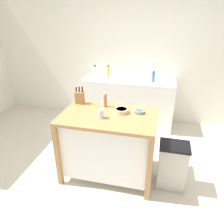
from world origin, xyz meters
TOP-DOWN VIEW (x-y plane):
  - ground_plane at (0.00, 0.00)m, footprint 6.93×6.93m
  - wall_back at (0.00, 2.06)m, footprint 5.93×0.10m
  - kitchen_island at (-0.07, 0.17)m, footprint 1.19×0.75m
  - knife_block at (-0.54, 0.44)m, footprint 0.11×0.09m
  - bowl_stoneware_deep at (0.08, 0.28)m, footprint 0.17×0.17m
  - bowl_ceramic_wide at (0.29, 0.32)m, footprint 0.13×0.13m
  - drinking_cup at (-0.13, 0.07)m, footprint 0.07×0.07m
  - pepper_grinder at (-0.17, 0.41)m, footprint 0.04×0.04m
  - trash_bin at (0.77, 0.12)m, footprint 0.36×0.28m
  - sink_counter at (-0.06, 1.71)m, footprint 1.70×0.60m
  - sink_faucet at (-0.06, 1.85)m, footprint 0.02×0.02m
  - bottle_hand_soap at (0.38, 1.66)m, footprint 0.06×0.06m
  - bottle_spray_cleaner at (-0.47, 1.73)m, footprint 0.05×0.05m
  - bottle_dish_soap at (-0.70, 1.64)m, footprint 0.06×0.06m

SIDE VIEW (x-z plane):
  - ground_plane at x=0.00m, z-range 0.00..0.00m
  - trash_bin at x=0.77m, z-range 0.00..0.63m
  - sink_counter at x=-0.06m, z-range 0.00..0.92m
  - kitchen_island at x=-0.07m, z-range 0.05..0.96m
  - bowl_ceramic_wide at x=0.29m, z-range 0.91..0.95m
  - bowl_stoneware_deep at x=0.08m, z-range 0.91..0.97m
  - drinking_cup at x=-0.13m, z-range 0.91..1.02m
  - knife_block at x=-0.54m, z-range 0.88..1.12m
  - pepper_grinder at x=-0.17m, z-range 0.91..1.10m
  - bottle_hand_soap at x=0.38m, z-range 0.91..1.10m
  - sink_faucet at x=-0.06m, z-range 0.92..1.14m
  - bottle_spray_cleaner at x=-0.47m, z-range 0.91..1.15m
  - bottle_dish_soap at x=-0.70m, z-range 0.91..1.16m
  - wall_back at x=0.00m, z-range 0.00..2.60m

